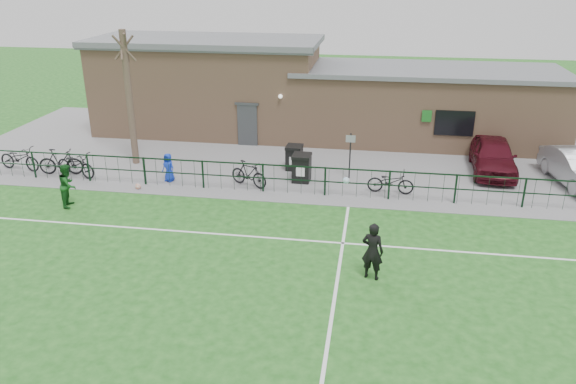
# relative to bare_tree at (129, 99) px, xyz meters

# --- Properties ---
(ground) EXTENTS (90.00, 90.00, 0.00)m
(ground) POSITION_rel_bare_tree_xyz_m (8.00, -10.50, -3.00)
(ground) COLOR #1A5218
(ground) RESTS_ON ground
(paving_strip) EXTENTS (34.00, 13.00, 0.02)m
(paving_strip) POSITION_rel_bare_tree_xyz_m (8.00, 3.00, -2.99)
(paving_strip) COLOR slate
(paving_strip) RESTS_ON ground
(pitch_line_touch) EXTENTS (28.00, 0.10, 0.01)m
(pitch_line_touch) POSITION_rel_bare_tree_xyz_m (8.00, -2.70, -3.00)
(pitch_line_touch) COLOR white
(pitch_line_touch) RESTS_ON ground
(pitch_line_mid) EXTENTS (28.00, 0.10, 0.01)m
(pitch_line_mid) POSITION_rel_bare_tree_xyz_m (8.00, -6.50, -3.00)
(pitch_line_mid) COLOR white
(pitch_line_mid) RESTS_ON ground
(pitch_line_perp) EXTENTS (0.10, 16.00, 0.01)m
(pitch_line_perp) POSITION_rel_bare_tree_xyz_m (10.00, -10.50, -3.00)
(pitch_line_perp) COLOR white
(pitch_line_perp) RESTS_ON ground
(perimeter_fence) EXTENTS (28.00, 0.10, 1.20)m
(perimeter_fence) POSITION_rel_bare_tree_xyz_m (8.00, -2.50, -2.40)
(perimeter_fence) COLOR black
(perimeter_fence) RESTS_ON ground
(bare_tree) EXTENTS (0.30, 0.30, 6.00)m
(bare_tree) POSITION_rel_bare_tree_xyz_m (0.00, 0.00, 0.00)
(bare_tree) COLOR #4A382D
(bare_tree) RESTS_ON ground
(wheelie_bin_left) EXTENTS (0.70, 0.79, 1.01)m
(wheelie_bin_left) POSITION_rel_bare_tree_xyz_m (7.35, 0.33, -2.47)
(wheelie_bin_left) COLOR black
(wheelie_bin_left) RESTS_ON paving_strip
(wheelie_bin_right) EXTENTS (0.74, 0.84, 1.09)m
(wheelie_bin_right) POSITION_rel_bare_tree_xyz_m (7.87, -1.07, -2.44)
(wheelie_bin_right) COLOR black
(wheelie_bin_right) RESTS_ON paving_strip
(sign_post) EXTENTS (0.07, 0.07, 2.00)m
(sign_post) POSITION_rel_bare_tree_xyz_m (9.84, -0.42, -1.98)
(sign_post) COLOR black
(sign_post) RESTS_ON paving_strip
(car_maroon) EXTENTS (2.04, 4.51, 1.50)m
(car_maroon) POSITION_rel_bare_tree_xyz_m (16.01, 1.33, -2.23)
(car_maroon) COLOR #460C17
(car_maroon) RESTS_ON paving_strip
(bicycle_a) EXTENTS (2.16, 1.06, 1.09)m
(bicycle_a) POSITION_rel_bare_tree_xyz_m (-4.69, -1.71, -2.44)
(bicycle_a) COLOR black
(bicycle_a) RESTS_ON paving_strip
(bicycle_b) EXTENTS (1.99, 0.84, 1.16)m
(bicycle_b) POSITION_rel_bare_tree_xyz_m (-2.57, -1.95, -2.40)
(bicycle_b) COLOR black
(bicycle_b) RESTS_ON paving_strip
(bicycle_c) EXTENTS (2.21, 1.32, 1.09)m
(bicycle_c) POSITION_rel_bare_tree_xyz_m (-1.81, -2.09, -2.43)
(bicycle_c) COLOR black
(bicycle_c) RESTS_ON paving_strip
(bicycle_d) EXTENTS (1.83, 1.21, 1.07)m
(bicycle_d) POSITION_rel_bare_tree_xyz_m (5.80, -2.01, -2.44)
(bicycle_d) COLOR black
(bicycle_d) RESTS_ON paving_strip
(bicycle_e) EXTENTS (1.87, 0.75, 0.96)m
(bicycle_e) POSITION_rel_bare_tree_xyz_m (11.56, -1.86, -2.50)
(bicycle_e) COLOR black
(bicycle_e) RESTS_ON paving_strip
(spectator_child) EXTENTS (0.69, 0.57, 1.21)m
(spectator_child) POSITION_rel_bare_tree_xyz_m (2.34, -1.97, -2.37)
(spectator_child) COLOR #1331BA
(spectator_child) RESTS_ON paving_strip
(goalkeeper_kick) EXTENTS (1.46, 3.20, 2.06)m
(goalkeeper_kick) POSITION_rel_bare_tree_xyz_m (10.95, -8.50, -2.09)
(goalkeeper_kick) COLOR black
(goalkeeper_kick) RESTS_ON ground
(outfield_player) EXTENTS (0.79, 0.92, 1.66)m
(outfield_player) POSITION_rel_bare_tree_xyz_m (-0.48, -5.02, -2.17)
(outfield_player) COLOR #164F1B
(outfield_player) RESTS_ON ground
(ball_ground) EXTENTS (0.24, 0.24, 0.24)m
(ball_ground) POSITION_rel_bare_tree_xyz_m (1.39, -3.03, -2.88)
(ball_ground) COLOR silver
(ball_ground) RESTS_ON ground
(clubhouse) EXTENTS (24.25, 5.40, 4.96)m
(clubhouse) POSITION_rel_bare_tree_xyz_m (7.12, 6.00, -0.78)
(clubhouse) COLOR #A97E5E
(clubhouse) RESTS_ON ground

